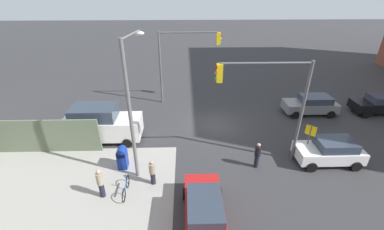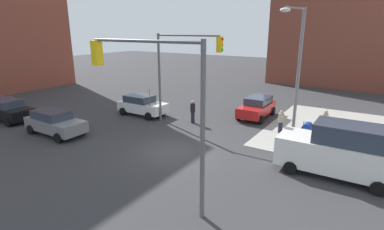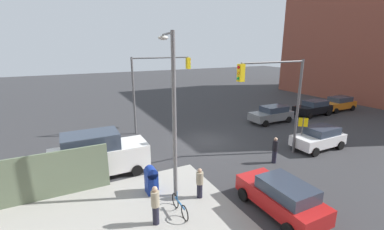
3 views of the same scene
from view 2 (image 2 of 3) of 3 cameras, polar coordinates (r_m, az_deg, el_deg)
name	(u,v)px [view 2 (image 2 of 3)]	position (r m, az deg, el deg)	size (l,w,h in m)	color
ground_plane	(174,151)	(17.42, -3.42, -6.94)	(120.00, 120.00, 0.00)	#333335
sidewalk_corner	(362,135)	(23.00, 29.72, -3.30)	(12.00, 12.00, 0.01)	#9E9B93
traffic_signal_nw_corner	(182,61)	(21.25, -1.97, 10.18)	(5.33, 0.36, 6.50)	#59595B
traffic_signal_se_corner	(155,90)	(11.19, -7.08, 4.75)	(5.41, 0.36, 6.50)	#59595B
street_lamp_corner	(297,66)	(19.02, 19.30, 8.85)	(0.83, 2.64, 8.00)	slate
warning_sign_two_way	(150,98)	(23.38, -8.06, 3.16)	(0.48, 0.48, 2.40)	#4C4C4C
mailbox_blue	(307,134)	(19.23, 21.00, -3.34)	(0.56, 0.64, 1.43)	navy
hatchback_white	(142,105)	(24.73, -9.50, 1.90)	(4.00, 2.02, 1.62)	white
hatchback_red	(257,107)	(24.30, 12.27, 1.51)	(2.02, 4.21, 1.62)	#B21919
coupe_gray	(55,122)	(21.87, -24.69, -1.24)	(4.38, 2.02, 1.62)	slate
sedan_black	(8,110)	(26.95, -31.60, 0.88)	(4.29, 2.02, 1.62)	black
van_white_delivery	(340,151)	(15.81, 26.29, -6.12)	(5.40, 2.32, 2.62)	white
pedestrian_crossing	(193,111)	(22.26, 0.14, 0.71)	(0.36, 0.36, 1.73)	black
pedestrian_waiting	(281,121)	(21.03, 16.55, -1.15)	(0.36, 0.36, 1.58)	#9E937A
pedestrian_walking_north	(325,122)	(21.36, 23.95, -1.31)	(0.36, 0.36, 1.78)	#9E937A
bicycle_leaning_on_fence	(304,129)	(21.52, 20.55, -2.44)	(0.05, 1.75, 0.97)	black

